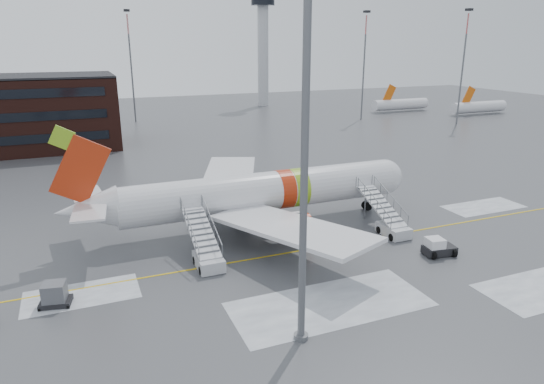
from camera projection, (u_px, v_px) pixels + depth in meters
name	position (u px, v px, depth m)	size (l,w,h in m)	color
ground	(335.00, 240.00, 44.81)	(260.00, 260.00, 0.00)	#494C4F
airliner	(255.00, 193.00, 47.21)	(35.03, 32.97, 11.18)	silver
airstair_fwd	(389.00, 222.00, 46.19)	(2.05, 7.70, 3.48)	silver
airstair_aft	(206.00, 252.00, 39.68)	(2.05, 7.70, 3.48)	#B2B4B9
pushback_tug	(438.00, 247.00, 41.46)	(2.89, 2.33, 1.55)	black
uld_container	(55.00, 295.00, 33.49)	(2.30, 1.86, 1.68)	black
light_mast_near	(305.00, 127.00, 26.03)	(1.20, 1.20, 25.35)	#595B60
control_tower	(263.00, 37.00, 134.08)	(6.40, 6.40, 30.00)	#B2B5BA
light_mast_far_ne	(364.00, 59.00, 110.73)	(1.20, 1.20, 24.25)	#595B60
light_mast_far_n	(131.00, 59.00, 106.74)	(1.20, 1.20, 24.25)	#595B60
light_mast_far_e	(463.00, 60.00, 104.16)	(1.20, 1.20, 24.25)	#595B60
distant_aircraft	(425.00, 114.00, 124.03)	(35.00, 18.00, 8.00)	#D8590C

